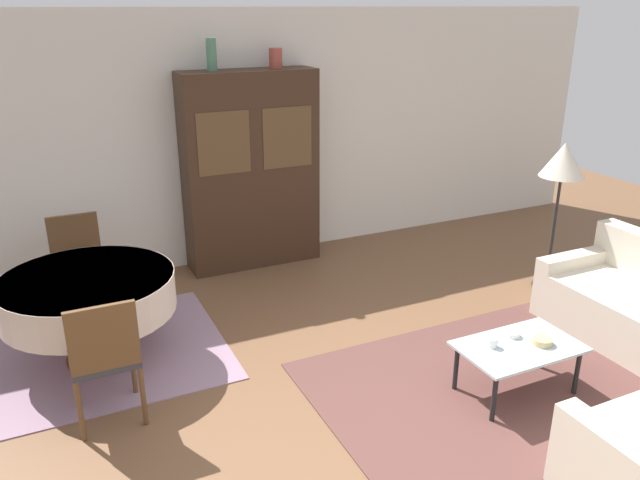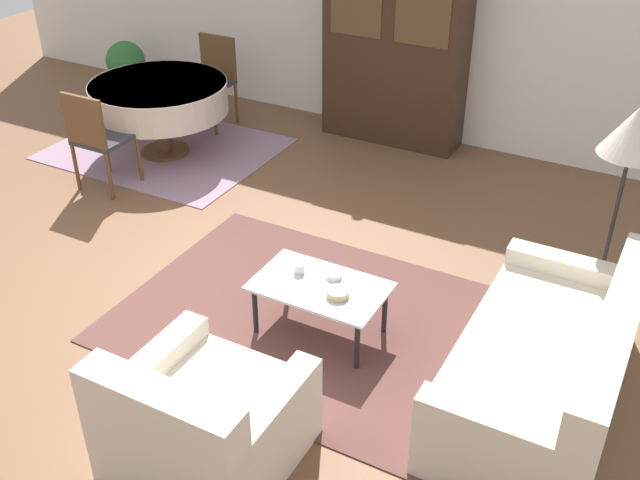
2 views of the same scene
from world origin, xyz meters
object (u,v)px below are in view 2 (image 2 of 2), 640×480
bowl (338,293)px  couch (549,367)px  coffee_table (320,290)px  potted_plant (126,65)px  armchair (203,423)px  bowl_small (334,276)px  display_cabinet (396,40)px  dining_chair_near (96,135)px  floor_lamp (633,138)px  cup (299,268)px  dining_chair_far (213,75)px  dining_table (159,97)px

bowl → couch: bearing=3.8°
coffee_table → potted_plant: bearing=145.2°
armchair → bowl_small: armchair is taller
display_cabinet → bowl_small: bearing=-73.1°
bowl → bowl_small: size_ratio=1.43×
couch → bowl_small: couch is taller
bowl_small → dining_chair_near: bearing=164.4°
coffee_table → dining_chair_near: (-2.77, 0.90, 0.19)m
armchair → floor_lamp: bearing=58.5°
dining_chair_near → cup: size_ratio=12.79×
armchair → potted_plant: bearing=134.8°
dining_chair_near → dining_chair_far: 1.78m
display_cabinet → coffee_table: bearing=-74.4°
floor_lamp → armchair: bearing=-121.5°
coffee_table → dining_chair_far: size_ratio=0.95×
couch → display_cabinet: size_ratio=0.85×
potted_plant → display_cabinet: bearing=5.1°
armchair → floor_lamp: (1.61, 2.62, 0.99)m
coffee_table → cup: cup is taller
cup → bowl: 0.38m
armchair → coffee_table: size_ratio=1.05×
couch → display_cabinet: (-2.42, 3.19, 0.76)m
couch → floor_lamp: 1.62m
display_cabinet → dining_chair_far: (-1.87, -0.54, -0.51)m
dining_chair_far → floor_lamp: 4.63m
armchair → dining_chair_far: 4.86m
armchair → bowl: (0.17, 1.25, 0.13)m
dining_chair_near → floor_lamp: (4.36, 0.42, 0.74)m
cup → armchair: bearing=-82.4°
dining_table → potted_plant: size_ratio=2.13×
coffee_table → bowl: bearing=-18.9°
dining_table → cup: dining_table is taller
display_cabinet → potted_plant: (-3.32, -0.30, -0.70)m
floor_lamp → bowl_small: (-1.55, -1.20, -0.86)m
couch → bowl: size_ratio=12.27×
coffee_table → dining_table: dining_table is taller
potted_plant → armchair: bearing=-45.2°
dining_chair_far → dining_chair_near: bearing=90.0°
display_cabinet → dining_table: 2.40m
dining_chair_near → dining_chair_far: bearing=90.0°
couch → armchair: (-1.54, -1.34, -0.00)m
display_cabinet → cup: display_cabinet is taller
bowl → potted_plant: size_ratio=0.23×
couch → bowl_small: size_ratio=17.53×
cup → bowl_small: bearing=12.8°
display_cabinet → couch: bearing=-52.8°
coffee_table → cup: (-0.20, 0.07, 0.08)m
armchair → potted_plant: 5.97m
cup → dining_table: bearing=146.1°
armchair → floor_lamp: floor_lamp is taller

